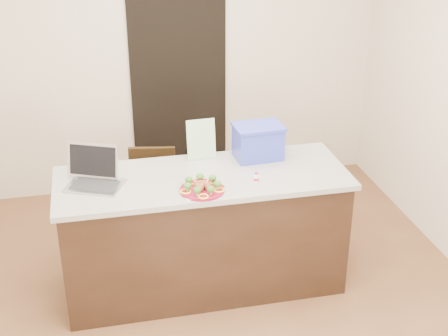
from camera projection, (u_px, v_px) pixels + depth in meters
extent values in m
plane|color=brown|center=(211.00, 303.00, 4.55)|extent=(4.00, 4.00, 0.00)
plane|color=beige|center=(167.00, 51.00, 5.73)|extent=(4.00, 0.00, 4.00)
cube|color=black|center=(179.00, 88.00, 5.88)|extent=(0.90, 0.02, 2.00)
cube|color=black|center=(204.00, 234.00, 4.58)|extent=(2.00, 0.70, 0.88)
cube|color=beige|center=(203.00, 178.00, 4.38)|extent=(2.06, 0.76, 0.04)
cylinder|color=maroon|center=(202.00, 190.00, 4.16)|extent=(0.30, 0.30, 0.02)
torus|color=maroon|center=(202.00, 189.00, 4.16)|extent=(0.30, 0.30, 0.01)
sphere|color=brown|center=(202.00, 186.00, 4.15)|extent=(0.04, 0.04, 0.04)
sphere|color=brown|center=(207.00, 187.00, 4.13)|extent=(0.04, 0.04, 0.04)
sphere|color=brown|center=(208.00, 185.00, 4.16)|extent=(0.04, 0.04, 0.04)
sphere|color=brown|center=(205.00, 183.00, 4.18)|extent=(0.04, 0.04, 0.04)
sphere|color=brown|center=(200.00, 183.00, 4.18)|extent=(0.04, 0.04, 0.04)
sphere|color=brown|center=(197.00, 185.00, 4.16)|extent=(0.04, 0.04, 0.04)
sphere|color=brown|center=(196.00, 187.00, 4.13)|extent=(0.04, 0.04, 0.04)
sphere|color=brown|center=(199.00, 188.00, 4.11)|extent=(0.04, 0.04, 0.04)
ellipsoid|color=#265215|center=(189.00, 180.00, 4.18)|extent=(0.05, 0.05, 0.04)
ellipsoid|color=#265215|center=(187.00, 186.00, 4.10)|extent=(0.05, 0.05, 0.04)
ellipsoid|color=#265215|center=(197.00, 190.00, 4.05)|extent=(0.05, 0.05, 0.04)
ellipsoid|color=#265215|center=(211.00, 189.00, 4.06)|extent=(0.05, 0.05, 0.04)
ellipsoid|color=#265215|center=(217.00, 184.00, 4.13)|extent=(0.05, 0.05, 0.04)
ellipsoid|color=#265215|center=(213.00, 178.00, 4.21)|extent=(0.05, 0.05, 0.04)
ellipsoid|color=#265215|center=(200.00, 176.00, 4.23)|extent=(0.05, 0.05, 0.04)
torus|color=yellow|center=(191.00, 182.00, 4.23)|extent=(0.07, 0.07, 0.01)
torus|color=yellow|center=(186.00, 191.00, 4.11)|extent=(0.07, 0.07, 0.01)
torus|color=yellow|center=(203.00, 196.00, 4.05)|extent=(0.07, 0.07, 0.01)
torus|color=yellow|center=(219.00, 190.00, 4.13)|extent=(0.07, 0.07, 0.01)
torus|color=yellow|center=(211.00, 181.00, 4.24)|extent=(0.07, 0.07, 0.01)
cube|color=silver|center=(193.00, 194.00, 4.12)|extent=(0.17, 0.17, 0.01)
cube|color=silver|center=(190.00, 195.00, 4.09)|extent=(0.01, 0.13, 0.00)
cube|color=silver|center=(189.00, 190.00, 4.16)|extent=(0.03, 0.06, 0.00)
cube|color=white|center=(199.00, 196.00, 4.08)|extent=(0.05, 0.09, 0.01)
cube|color=silver|center=(196.00, 189.00, 4.17)|extent=(0.05, 0.11, 0.00)
cylinder|color=silver|center=(256.00, 179.00, 4.27)|extent=(0.03, 0.03, 0.05)
cylinder|color=silver|center=(256.00, 175.00, 4.26)|extent=(0.02, 0.02, 0.01)
cylinder|color=red|center=(256.00, 173.00, 4.25)|extent=(0.02, 0.02, 0.01)
cylinder|color=red|center=(256.00, 179.00, 4.27)|extent=(0.03, 0.03, 0.02)
cube|color=#A8A7AC|center=(95.00, 186.00, 4.22)|extent=(0.44, 0.38, 0.02)
cube|color=#A8A7AC|center=(93.00, 160.00, 4.27)|extent=(0.36, 0.21, 0.24)
cube|color=black|center=(93.00, 161.00, 4.27)|extent=(0.32, 0.18, 0.21)
cube|color=black|center=(95.00, 185.00, 4.20)|extent=(0.36, 0.29, 0.00)
cube|color=white|center=(201.00, 139.00, 4.57)|extent=(0.21, 0.06, 0.30)
cube|color=#303CB0|center=(258.00, 143.00, 4.60)|extent=(0.35, 0.26, 0.24)
cube|color=#303CB0|center=(258.00, 127.00, 4.54)|extent=(0.37, 0.28, 0.02)
cube|color=#301F0E|center=(156.00, 206.00, 5.04)|extent=(0.44, 0.44, 0.04)
cube|color=#301F0E|center=(153.00, 171.00, 5.09)|extent=(0.37, 0.10, 0.43)
cylinder|color=#301F0E|center=(140.00, 240.00, 4.95)|extent=(0.03, 0.03, 0.40)
cylinder|color=#301F0E|center=(180.00, 235.00, 5.02)|extent=(0.03, 0.03, 0.40)
cylinder|color=#301F0E|center=(136.00, 220.00, 5.24)|extent=(0.03, 0.03, 0.40)
cylinder|color=#301F0E|center=(174.00, 216.00, 5.30)|extent=(0.03, 0.03, 0.40)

